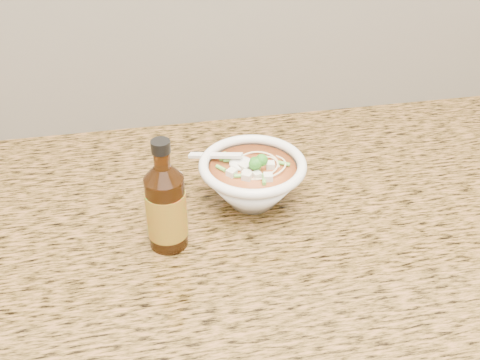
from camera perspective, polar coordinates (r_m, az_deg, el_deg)
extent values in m
cube|color=brown|center=(0.95, 1.40, -4.19)|extent=(4.00, 0.68, 0.04)
cylinder|color=white|center=(0.97, 1.16, -1.81)|extent=(0.07, 0.07, 0.01)
torus|color=white|center=(0.93, 1.21, 1.44)|extent=(0.17, 0.17, 0.02)
torus|color=beige|center=(0.94, 0.91, 1.28)|extent=(0.08, 0.08, 0.00)
torus|color=beige|center=(0.93, 1.69, 1.09)|extent=(0.08, 0.08, 0.00)
torus|color=beige|center=(0.92, 1.08, 0.55)|extent=(0.06, 0.06, 0.00)
torus|color=beige|center=(0.93, 1.48, 0.87)|extent=(0.05, 0.05, 0.00)
torus|color=beige|center=(0.94, 1.92, 0.92)|extent=(0.06, 0.06, 0.00)
torus|color=beige|center=(0.93, 2.30, 0.45)|extent=(0.04, 0.04, 0.00)
torus|color=beige|center=(0.94, 1.52, 0.84)|extent=(0.09, 0.09, 0.00)
torus|color=beige|center=(0.95, 1.35, 1.15)|extent=(0.11, 0.11, 0.00)
torus|color=beige|center=(0.94, 1.71, 0.70)|extent=(0.05, 0.05, 0.00)
cube|color=silver|center=(0.94, -0.19, 1.68)|extent=(0.01, 0.01, 0.01)
cube|color=silver|center=(0.91, 2.10, 0.51)|extent=(0.02, 0.02, 0.01)
cube|color=silver|center=(0.92, 3.02, 0.90)|extent=(0.02, 0.02, 0.01)
cube|color=silver|center=(0.97, 0.81, 2.88)|extent=(0.02, 0.02, 0.01)
cube|color=silver|center=(0.92, 0.52, 0.88)|extent=(0.02, 0.02, 0.01)
cube|color=silver|center=(0.95, 0.60, 2.16)|extent=(0.02, 0.02, 0.01)
cube|color=silver|center=(0.92, 2.44, 0.86)|extent=(0.02, 0.02, 0.01)
cube|color=silver|center=(0.96, 1.95, 2.44)|extent=(0.02, 0.02, 0.01)
cube|color=silver|center=(0.94, 0.00, 1.85)|extent=(0.02, 0.02, 0.01)
ellipsoid|color=#196014|center=(0.92, 1.60, 1.72)|extent=(0.03, 0.03, 0.03)
cylinder|color=#61B746|center=(0.97, -0.45, 2.80)|extent=(0.01, 0.02, 0.01)
cylinder|color=#61B746|center=(0.96, 2.74, 2.45)|extent=(0.02, 0.01, 0.01)
cylinder|color=#61B746|center=(0.95, 0.37, 2.19)|extent=(0.02, 0.01, 0.01)
cylinder|color=#61B746|center=(0.89, 2.08, -0.36)|extent=(0.02, 0.01, 0.01)
cylinder|color=#61B746|center=(0.92, -1.41, 1.10)|extent=(0.01, 0.02, 0.01)
cylinder|color=#61B746|center=(0.95, 3.04, 1.93)|extent=(0.01, 0.02, 0.01)
cylinder|color=#61B746|center=(0.92, 0.03, 0.85)|extent=(0.02, 0.01, 0.01)
ellipsoid|color=white|center=(0.94, 0.11, 1.58)|extent=(0.04, 0.04, 0.01)
cube|color=white|center=(0.95, -2.36, 2.34)|extent=(0.08, 0.06, 0.02)
cylinder|color=#3D1D08|center=(0.86, -6.98, -3.02)|extent=(0.07, 0.07, 0.12)
cylinder|color=#3D1D08|center=(0.81, -7.43, 1.94)|extent=(0.03, 0.03, 0.02)
cylinder|color=black|center=(0.80, -7.53, 3.17)|extent=(0.03, 0.03, 0.02)
cylinder|color=red|center=(0.86, -6.97, -3.14)|extent=(0.07, 0.07, 0.07)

